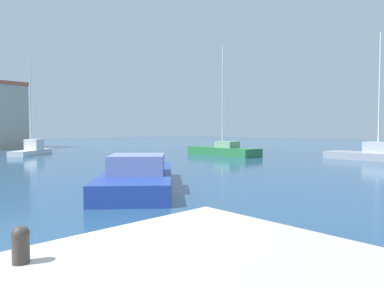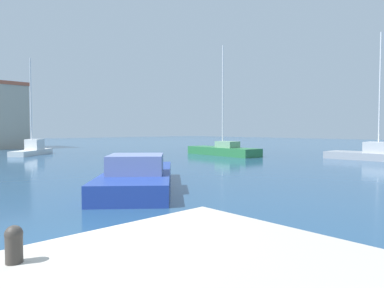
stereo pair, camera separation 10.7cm
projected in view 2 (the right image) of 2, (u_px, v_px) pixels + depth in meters
The scene contains 6 objects.
water at pixel (141, 159), 31.19m from camera, with size 160.00×160.00×0.00m, color navy.
mooring_bollard at pixel (14, 243), 4.35m from camera, with size 0.22×0.22×0.49m.
sailboat_grey_near_pier at pixel (380, 154), 29.65m from camera, with size 3.22×8.62×11.10m.
sailboat_white_inner_mooring at pixel (33, 149), 36.33m from camera, with size 5.68×5.74×10.19m.
motorboat_blue_distant_east at pixel (138, 176), 15.55m from camera, with size 7.75×8.48×1.60m.
sailboat_green_center_channel at pixel (223, 150), 35.67m from camera, with size 3.19×8.97×11.44m.
Camera 2 is at (-2.81, -5.92, 2.68)m, focal length 31.79 mm.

